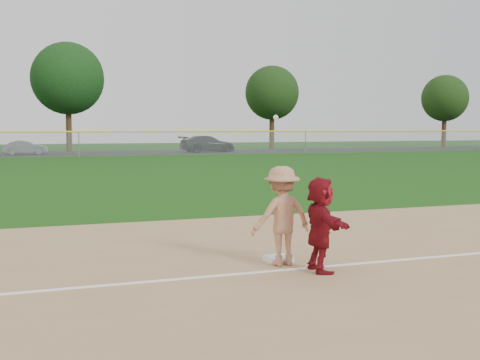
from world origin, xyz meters
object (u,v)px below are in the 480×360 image
object	(u,v)px
base_runner	(320,224)
car_mid	(25,147)
first_base	(278,259)
car_right	(208,144)

from	to	relation	value
base_runner	car_mid	bearing A→B (deg)	12.10
first_base	base_runner	size ratio (longest dim) A/B	0.27
car_right	car_mid	bearing A→B (deg)	84.27
base_runner	car_right	xyz separation A→B (m)	(11.85, 46.45, -0.00)
first_base	car_right	xyz separation A→B (m)	(12.20, 45.56, 0.72)
car_right	first_base	bearing A→B (deg)	159.35
car_mid	car_right	world-z (taller)	car_right
car_right	base_runner	bearing A→B (deg)	160.03
base_runner	first_base	bearing A→B (deg)	28.39
car_mid	car_right	size ratio (longest dim) A/B	0.69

